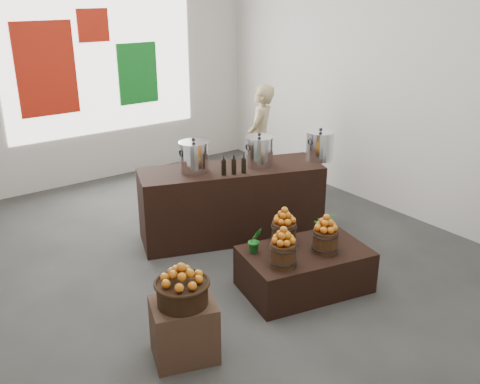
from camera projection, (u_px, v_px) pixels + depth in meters
ground at (209, 259)px, 6.44m from camera, size 7.00×7.00×0.00m
back_wall at (83, 59)px, 8.34m from camera, size 6.00×0.04×4.00m
back_opening at (102, 58)px, 8.49m from camera, size 3.20×0.02×2.40m
deco_red_left at (46, 69)px, 8.02m from camera, size 0.90×0.04×1.40m
deco_green_right at (138, 73)px, 8.93m from camera, size 0.70×0.04×1.00m
deco_red_upper at (93, 25)px, 8.25m from camera, size 0.50×0.04×0.50m
crate at (184, 330)px, 4.66m from camera, size 0.66×0.60×0.55m
wicker_basket at (182, 293)px, 4.53m from camera, size 0.44×0.44×0.20m
apples_in_basket at (182, 273)px, 4.46m from camera, size 0.34×0.34×0.18m
display_table at (304, 269)px, 5.74m from camera, size 1.46×1.07×0.46m
apple_bucket_front_left at (283, 254)px, 5.32m from camera, size 0.26×0.26×0.24m
apples_in_bucket_front_left at (283, 235)px, 5.24m from camera, size 0.20×0.20×0.18m
apple_bucket_front_right at (325, 241)px, 5.60m from camera, size 0.26×0.26×0.24m
apples_in_bucket_front_right at (326, 223)px, 5.52m from camera, size 0.20×0.20×0.18m
apple_bucket_rear at (284, 233)px, 5.77m from camera, size 0.26×0.26×0.24m
apples_in_bucket_rear at (284, 215)px, 5.70m from camera, size 0.20×0.20×0.18m
herb_garnish_right at (324, 225)px, 5.95m from camera, size 0.27×0.25×0.25m
herb_garnish_left at (255, 240)px, 5.57m from camera, size 0.18×0.15×0.28m
counter at (231, 203)px, 6.86m from camera, size 2.41×1.46×0.94m
stock_pot_left at (194, 158)px, 6.50m from camera, size 0.36×0.36×0.36m
stock_pot_center at (259, 152)px, 6.73m from camera, size 0.36×0.36×0.36m
stock_pot_right at (320, 146)px, 6.95m from camera, size 0.36×0.36×0.36m
oil_cruets at (236, 163)px, 6.44m from camera, size 0.26×0.14×0.26m
shopper at (261, 138)px, 8.35m from camera, size 0.73×0.67×1.68m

